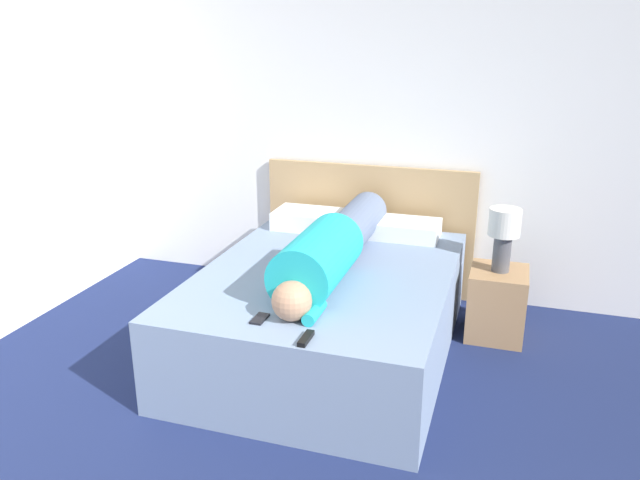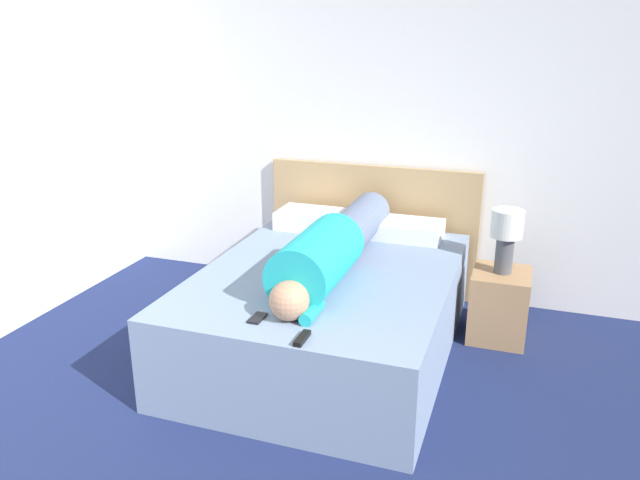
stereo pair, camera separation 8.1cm
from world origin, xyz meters
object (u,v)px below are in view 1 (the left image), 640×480
object	(u,v)px
table_lamp	(504,232)
tv_remote	(306,338)
pillow_second	(402,229)
pillow_near_headboard	(312,219)
cell_phone	(260,319)
person_lying	(332,247)
bed	(327,311)
nightstand	(497,303)

from	to	relation	value
table_lamp	tv_remote	distance (m)	1.72
pillow_second	pillow_near_headboard	bearing A→B (deg)	180.00
cell_phone	pillow_second	bearing A→B (deg)	74.19
tv_remote	pillow_near_headboard	bearing A→B (deg)	107.50
table_lamp	person_lying	xyz separation A→B (m)	(-1.00, -0.56, -0.03)
person_lying	tv_remote	xyz separation A→B (m)	(0.14, -0.93, -0.15)
bed	pillow_second	world-z (taller)	pillow_second
pillow_near_headboard	pillow_second	size ratio (longest dim) A/B	1.05
pillow_near_headboard	tv_remote	xyz separation A→B (m)	(0.55, -1.73, -0.05)
tv_remote	cell_phone	world-z (taller)	tv_remote
person_lying	tv_remote	world-z (taller)	person_lying
pillow_second	cell_phone	distance (m)	1.65
table_lamp	cell_phone	bearing A→B (deg)	-130.86
person_lying	pillow_second	distance (m)	0.86
person_lying	pillow_near_headboard	distance (m)	0.91
nightstand	pillow_near_headboard	bearing A→B (deg)	169.92
table_lamp	pillow_near_headboard	world-z (taller)	table_lamp
bed	pillow_second	size ratio (longest dim) A/B	3.83
person_lying	tv_remote	distance (m)	0.95
table_lamp	person_lying	size ratio (longest dim) A/B	0.24
nightstand	pillow_second	distance (m)	0.84
person_lying	cell_phone	xyz separation A→B (m)	(-0.16, -0.78, -0.15)
person_lying	tv_remote	size ratio (longest dim) A/B	11.97
nightstand	pillow_near_headboard	size ratio (longest dim) A/B	0.84
nightstand	table_lamp	size ratio (longest dim) A/B	1.10
pillow_near_headboard	nightstand	bearing A→B (deg)	-10.08
nightstand	cell_phone	size ratio (longest dim) A/B	3.62
pillow_near_headboard	tv_remote	size ratio (longest dim) A/B	3.72
table_lamp	pillow_second	distance (m)	0.76
person_lying	bed	bearing A→B (deg)	-175.94
nightstand	pillow_near_headboard	distance (m)	1.48
person_lying	pillow_second	size ratio (longest dim) A/B	3.39
nightstand	cell_phone	bearing A→B (deg)	-130.86
bed	person_lying	size ratio (longest dim) A/B	1.13
bed	pillow_near_headboard	distance (m)	0.96
bed	nightstand	xyz separation A→B (m)	(1.03, 0.56, -0.05)
pillow_second	person_lying	bearing A→B (deg)	-109.73
bed	person_lying	xyz separation A→B (m)	(0.03, 0.00, 0.44)
pillow_near_headboard	tv_remote	world-z (taller)	pillow_near_headboard
bed	person_lying	distance (m)	0.44
pillow_near_headboard	cell_phone	bearing A→B (deg)	-81.32
bed	tv_remote	distance (m)	0.98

